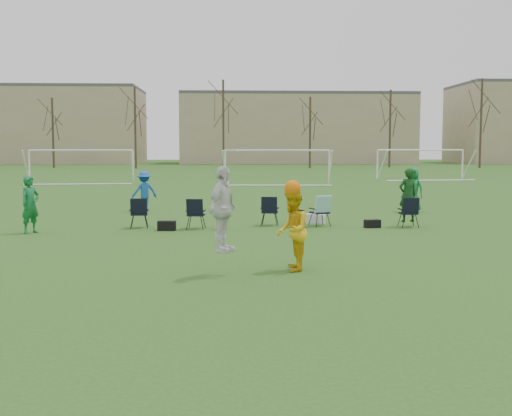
{
  "coord_description": "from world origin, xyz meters",
  "views": [
    {
      "loc": [
        0.53,
        -12.84,
        2.56
      ],
      "look_at": [
        1.14,
        1.09,
        1.25
      ],
      "focal_mm": 45.0,
      "sensor_mm": 36.0,
      "label": 1
    }
  ],
  "objects": [
    {
      "name": "center_contest",
      "position": [
        1.24,
        0.12,
        1.09
      ],
      "size": [
        2.21,
        1.44,
        2.53
      ],
      "color": "silver",
      "rests_on": "ground"
    },
    {
      "name": "building_row",
      "position": [
        6.73,
        96.0,
        5.99
      ],
      "size": [
        126.0,
        16.0,
        13.0
      ],
      "color": "tan",
      "rests_on": "ground"
    },
    {
      "name": "ground",
      "position": [
        0.0,
        0.0,
        0.0
      ],
      "size": [
        260.0,
        260.0,
        0.0
      ],
      "primitive_type": "plane",
      "color": "#2C5019",
      "rests_on": "ground"
    },
    {
      "name": "fielder_green_near",
      "position": [
        -5.39,
        6.58,
        0.87
      ],
      "size": [
        0.69,
        0.76,
        1.73
      ],
      "primitive_type": "imported",
      "rotation": [
        0.0,
        0.0,
        1.01
      ],
      "color": "#126933",
      "rests_on": "ground"
    },
    {
      "name": "fielder_green_far",
      "position": [
        7.93,
        12.41,
        0.9
      ],
      "size": [
        1.04,
        0.98,
        1.79
      ],
      "primitive_type": "imported",
      "rotation": [
        0.0,
        0.0,
        -0.64
      ],
      "color": "#147137",
      "rests_on": "ground"
    },
    {
      "name": "goal_right",
      "position": [
        16.0,
        38.0,
        1.92
      ],
      "size": [
        7.35,
        1.14,
        2.46
      ],
      "rotation": [
        0.0,
        0.0,
        0.14
      ],
      "color": "white",
      "rests_on": "ground"
    },
    {
      "name": "tree_line",
      "position": [
        0.24,
        69.85,
        5.09
      ],
      "size": [
        110.28,
        3.28,
        11.4
      ],
      "color": "#382B21",
      "rests_on": "ground"
    },
    {
      "name": "goal_left",
      "position": [
        -10.0,
        34.0,
        1.92
      ],
      "size": [
        7.39,
        0.76,
        2.46
      ],
      "rotation": [
        0.0,
        0.0,
        0.09
      ],
      "color": "white",
      "rests_on": "ground"
    },
    {
      "name": "sideline_setup",
      "position": [
        2.73,
        7.79,
        0.56
      ],
      "size": [
        9.4,
        2.05,
        1.91
      ],
      "color": "#103D15",
      "rests_on": "ground"
    },
    {
      "name": "fielder_blue",
      "position": [
        -2.86,
        13.31,
        0.81
      ],
      "size": [
        1.2,
        0.96,
        1.62
      ],
      "primitive_type": "imported",
      "rotation": [
        0.0,
        0.0,
        3.55
      ],
      "color": "#1752AE",
      "rests_on": "ground"
    },
    {
      "name": "goal_mid",
      "position": [
        4.0,
        32.0,
        1.92
      ],
      "size": [
        7.4,
        0.63,
        2.46
      ],
      "rotation": [
        0.0,
        0.0,
        -0.07
      ],
      "color": "white",
      "rests_on": "ground"
    }
  ]
}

